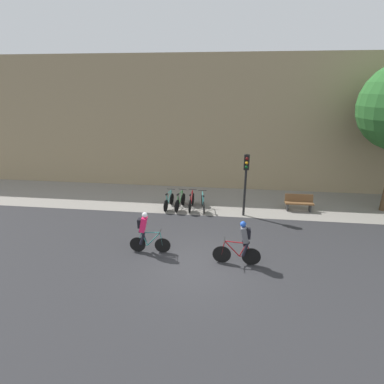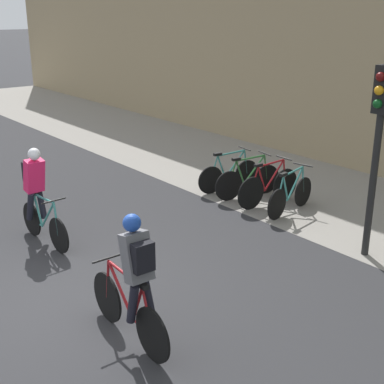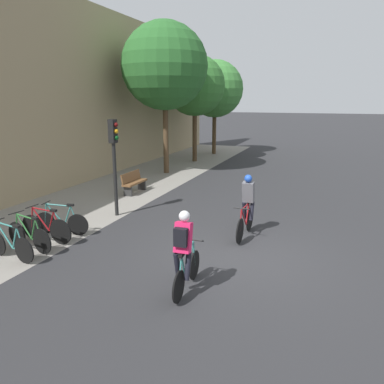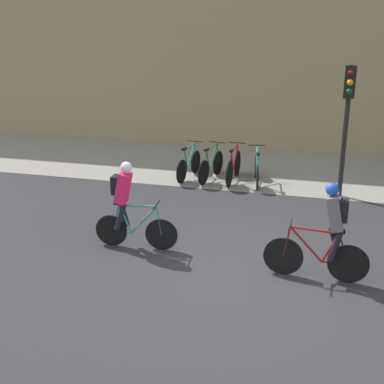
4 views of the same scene
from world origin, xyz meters
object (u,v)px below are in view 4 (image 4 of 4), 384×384
at_px(parked_bike_1, 211,165).
at_px(parked_bike_2, 234,167).
at_px(parked_bike_0, 189,164).
at_px(parked_bike_3, 257,169).
at_px(cyclist_pink, 127,202).
at_px(traffic_light_pole, 347,107).
at_px(cyclist_grey, 329,230).

xyz_separation_m(parked_bike_1, parked_bike_2, (0.63, 0.00, 0.01)).
relative_size(parked_bike_1, parked_bike_2, 0.97).
bearing_deg(parked_bike_1, parked_bike_0, -179.95).
bearing_deg(parked_bike_3, parked_bike_2, 179.89).
bearing_deg(parked_bike_3, parked_bike_1, 179.97).
bearing_deg(parked_bike_1, parked_bike_3, -0.03).
distance_m(cyclist_pink, parked_bike_3, 5.06).
bearing_deg(parked_bike_1, traffic_light_pole, -8.74).
bearing_deg(traffic_light_pole, parked_bike_2, 169.34).
height_order(cyclist_pink, parked_bike_3, cyclist_pink).
height_order(cyclist_grey, parked_bike_2, cyclist_grey).
relative_size(cyclist_grey, parked_bike_3, 1.09).
relative_size(parked_bike_3, traffic_light_pole, 0.51).
distance_m(parked_bike_0, parked_bike_2, 1.26).
distance_m(parked_bike_1, traffic_light_pole, 3.93).
bearing_deg(parked_bike_2, parked_bike_0, -179.96).
distance_m(parked_bike_1, parked_bike_3, 1.26).
bearing_deg(parked_bike_2, cyclist_grey, -63.53).
relative_size(parked_bike_0, parked_bike_2, 0.96).
relative_size(cyclist_pink, traffic_light_pole, 0.55).
bearing_deg(parked_bike_0, parked_bike_3, -0.01).
bearing_deg(cyclist_grey, parked_bike_3, 110.50).
bearing_deg(traffic_light_pole, cyclist_grey, -93.46).
height_order(cyclist_pink, cyclist_grey, cyclist_grey).
relative_size(parked_bike_2, traffic_light_pole, 0.54).
bearing_deg(cyclist_grey, parked_bike_1, 121.88).
bearing_deg(parked_bike_1, cyclist_grey, -58.12).
height_order(parked_bike_3, traffic_light_pole, traffic_light_pole).
bearing_deg(cyclist_pink, traffic_light_pole, 45.21).
height_order(parked_bike_1, parked_bike_2, parked_bike_2).
distance_m(parked_bike_0, parked_bike_1, 0.63).
bearing_deg(cyclist_pink, parked_bike_3, 67.54).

